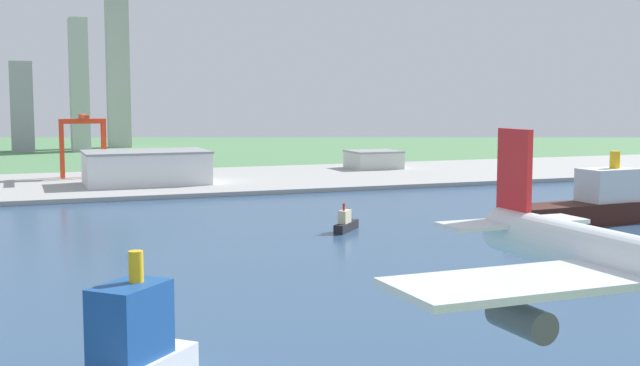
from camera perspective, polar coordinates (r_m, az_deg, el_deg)
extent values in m
plane|color=#4F7F50|center=(287.79, -8.07, -4.04)|extent=(2400.00, 2400.00, 0.00)
cube|color=#2D4C70|center=(230.67, -4.79, -6.51)|extent=(840.00, 360.00, 0.15)
cube|color=#9B9C9A|center=(473.23, -13.10, -0.04)|extent=(840.00, 140.00, 2.50)
cube|color=silver|center=(58.44, 20.97, -5.71)|extent=(34.93, 8.45, 0.50)
cube|color=red|center=(68.16, 13.29, 0.02)|extent=(0.61, 4.09, 8.70)
cube|color=silver|center=(68.57, 13.22, -2.70)|extent=(12.61, 4.09, 0.36)
cylinder|color=#4C4F54|center=(52.04, 13.74, -9.16)|extent=(2.13, 4.81, 1.99)
cube|color=#381914|center=(336.88, 17.67, -2.04)|extent=(63.09, 21.72, 8.52)
cube|color=silver|center=(344.69, 19.33, -0.12)|extent=(23.37, 15.82, 12.95)
cylinder|color=yellow|center=(346.01, 19.75, 1.53)|extent=(4.01, 4.01, 6.82)
cube|color=black|center=(306.03, 1.83, -3.04)|extent=(14.71, 15.72, 3.32)
cube|color=beige|center=(303.63, 1.72, -2.34)|extent=(6.58, 6.82, 4.73)
cylinder|color=red|center=(302.28, 1.66, -1.67)|extent=(0.86, 0.86, 2.65)
cube|color=#19478C|center=(141.22, -12.99, -9.35)|extent=(15.26, 15.30, 12.62)
cylinder|color=yellow|center=(140.56, -12.63, -5.66)|extent=(2.44, 2.44, 5.25)
cube|color=red|center=(497.41, -17.42, 2.10)|extent=(2.20, 2.20, 31.66)
cube|color=red|center=(499.30, -14.70, 2.20)|extent=(2.20, 2.20, 31.66)
cube|color=red|center=(505.38, -17.47, 2.16)|extent=(2.20, 2.20, 31.66)
cube|color=red|center=(507.24, -14.79, 2.25)|extent=(2.20, 2.20, 31.66)
cube|color=red|center=(501.40, -16.15, 4.14)|extent=(26.18, 10.00, 2.80)
cube|color=red|center=(490.92, -16.06, 4.44)|extent=(2.60, 41.77, 2.60)
cube|color=white|center=(458.04, -11.96, 1.01)|extent=(64.85, 40.70, 16.84)
cube|color=gray|center=(457.36, -11.98, 2.13)|extent=(66.15, 41.52, 1.20)
cube|color=silver|center=(546.09, 3.72, 1.59)|extent=(31.45, 29.47, 10.54)
cube|color=gray|center=(545.67, 3.72, 2.20)|extent=(32.08, 30.06, 1.20)
cube|color=#9999A2|center=(795.79, -19.96, 5.00)|extent=(19.83, 25.49, 81.24)
cube|color=#ACB1AC|center=(780.45, -16.35, 6.52)|extent=(15.72, 26.58, 119.70)
cube|color=#9EA29E|center=(831.75, -13.83, 7.54)|extent=(21.40, 15.35, 148.59)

